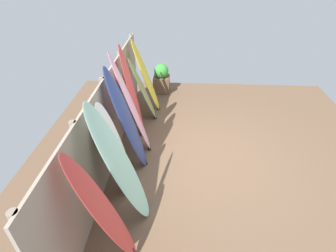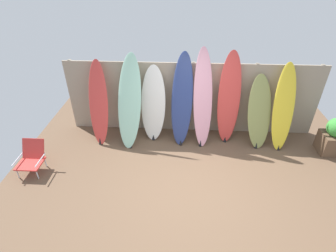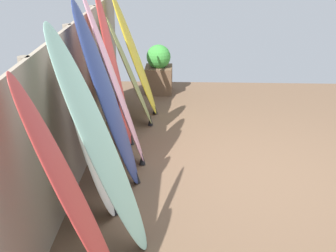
{
  "view_description": "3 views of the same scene",
  "coord_description": "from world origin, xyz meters",
  "views": [
    {
      "loc": [
        -4.26,
        0.61,
        3.67
      ],
      "look_at": [
        -0.14,
        0.85,
        0.9
      ],
      "focal_mm": 28.0,
      "sensor_mm": 36.0,
      "label": 1
    },
    {
      "loc": [
        -0.26,
        -3.75,
        3.84
      ],
      "look_at": [
        -0.49,
        0.46,
        1.08
      ],
      "focal_mm": 28.0,
      "sensor_mm": 36.0,
      "label": 2
    },
    {
      "loc": [
        -5.03,
        0.76,
        2.69
      ],
      "look_at": [
        -0.48,
        0.93,
        0.83
      ],
      "focal_mm": 50.0,
      "sensor_mm": 36.0,
      "label": 3
    }
  ],
  "objects": [
    {
      "name": "ground",
      "position": [
        0.0,
        0.0,
        0.0
      ],
      "size": [
        7.68,
        7.68,
        0.0
      ],
      "primitive_type": "plane",
      "color": "brown"
    },
    {
      "name": "fence_back",
      "position": [
        -0.0,
        2.01,
        0.9
      ],
      "size": [
        6.08,
        0.11,
        1.8
      ],
      "color": "gray",
      "rests_on": "ground"
    },
    {
      "name": "surfboard_red_0",
      "position": [
        -2.17,
        1.54,
        0.93
      ],
      "size": [
        0.49,
        0.77,
        1.9
      ],
      "color": "#D13D38",
      "rests_on": "ground"
    },
    {
      "name": "surfboard_seafoam_1",
      "position": [
        -1.43,
        1.47,
        1.03
      ],
      "size": [
        0.64,
        0.88,
        2.08
      ],
      "color": "#9ED6BC",
      "rests_on": "ground"
    },
    {
      "name": "surfboard_white_2",
      "position": [
        -0.91,
        1.67,
        0.88
      ],
      "size": [
        0.61,
        0.51,
        1.79
      ],
      "color": "white",
      "rests_on": "ground"
    },
    {
      "name": "surfboard_navy_3",
      "position": [
        -0.23,
        1.6,
        1.05
      ],
      "size": [
        0.55,
        0.75,
        2.11
      ],
      "color": "navy",
      "rests_on": "ground"
    },
    {
      "name": "surfboard_pink_4",
      "position": [
        0.24,
        1.59,
        1.09
      ],
      "size": [
        0.51,
        0.78,
        2.21
      ],
      "color": "pink",
      "rests_on": "ground"
    },
    {
      "name": "surfboard_red_5",
      "position": [
        0.84,
        1.68,
        1.07
      ],
      "size": [
        0.52,
        0.47,
        2.16
      ],
      "color": "#D13D38",
      "rests_on": "ground"
    },
    {
      "name": "surfboard_olive_6",
      "position": [
        1.55,
        1.55,
        0.81
      ],
      "size": [
        0.63,
        0.73,
        1.64
      ],
      "color": "olive",
      "rests_on": "ground"
    },
    {
      "name": "surfboard_yellow_7",
      "position": [
        2.05,
        1.54,
        0.95
      ],
      "size": [
        0.5,
        0.75,
        1.93
      ],
      "color": "yellow",
      "rests_on": "ground"
    },
    {
      "name": "planter_box",
      "position": [
        3.19,
        1.24,
        0.42
      ],
      "size": [
        0.49,
        0.48,
        0.88
      ],
      "color": "brown",
      "rests_on": "ground"
    }
  ]
}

